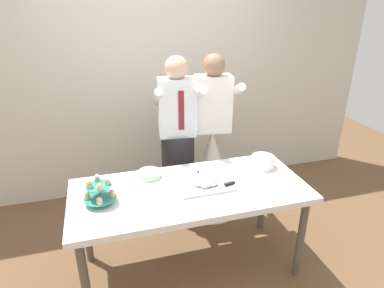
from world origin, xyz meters
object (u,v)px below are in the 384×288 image
dessert_table (190,196)px  person_bride (212,161)px  plate_stack (263,162)px  person_groom (178,151)px  main_cake_tray (204,181)px  round_cake (149,175)px  cupcake_stand (100,193)px

dessert_table → person_bride: bearing=59.7°
person_bride → plate_stack: bearing=-66.7°
plate_stack → person_groom: bearing=136.6°
plate_stack → person_groom: person_groom is taller
main_cake_tray → plate_stack: main_cake_tray is taller
person_bride → round_cake: bearing=-144.4°
main_cake_tray → person_bride: bearing=66.3°
person_groom → person_bride: same height
cupcake_stand → round_cake: (0.39, 0.26, -0.05)m
dessert_table → main_cake_tray: size_ratio=4.15×
dessert_table → round_cake: size_ratio=7.50×
cupcake_stand → person_groom: person_groom is taller
person_groom → plate_stack: bearing=-43.4°
round_cake → person_groom: 0.62m
dessert_table → person_bride: person_bride is taller
main_cake_tray → person_bride: person_bride is taller
dessert_table → round_cake: (-0.27, 0.24, 0.10)m
cupcake_stand → round_cake: bearing=33.6°
dessert_table → cupcake_stand: (-0.66, -0.02, 0.16)m
cupcake_stand → person_bride: (1.10, 0.77, -0.28)m
dessert_table → plate_stack: plate_stack is taller
round_cake → person_bride: (0.71, 0.51, -0.22)m
main_cake_tray → person_groom: bearing=92.3°
main_cake_tray → round_cake: size_ratio=1.81×
dessert_table → main_cake_tray: 0.16m
cupcake_stand → main_cake_tray: size_ratio=0.53×
main_cake_tray → round_cake: 0.45m
cupcake_stand → main_cake_tray: cupcake_stand is taller
plate_stack → person_bride: 0.68m
plate_stack → person_groom: 0.84m
cupcake_stand → round_cake: 0.47m
cupcake_stand → round_cake: size_ratio=0.96×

